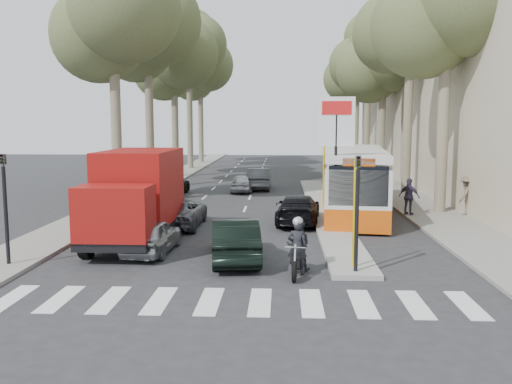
% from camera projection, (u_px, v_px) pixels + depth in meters
% --- Properties ---
extents(ground, '(120.00, 120.00, 0.00)m').
position_uv_depth(ground, '(250.00, 262.00, 17.80)').
color(ground, '#28282B').
rests_on(ground, ground).
extents(sidewalk_right, '(3.20, 70.00, 0.12)m').
position_uv_depth(sidewalk_right, '(378.00, 181.00, 42.17)').
color(sidewalk_right, gray).
rests_on(sidewalk_right, ground).
extents(median_left, '(2.40, 64.00, 0.12)m').
position_uv_depth(median_left, '(175.00, 176.00, 45.91)').
color(median_left, gray).
rests_on(median_left, ground).
extents(traffic_island, '(1.50, 26.00, 0.16)m').
position_uv_depth(traffic_island, '(323.00, 208.00, 28.54)').
color(traffic_island, gray).
rests_on(traffic_island, ground).
extents(building_far, '(11.00, 20.00, 16.00)m').
position_uv_depth(building_far, '(439.00, 85.00, 49.76)').
color(building_far, '#B7A88E').
rests_on(building_far, ground).
extents(billboard, '(1.50, 12.10, 5.60)m').
position_uv_depth(billboard, '(336.00, 144.00, 22.13)').
color(billboard, yellow).
rests_on(billboard, ground).
extents(traffic_light_island, '(0.16, 0.41, 3.60)m').
position_uv_depth(traffic_light_island, '(357.00, 194.00, 15.85)').
color(traffic_light_island, black).
rests_on(traffic_light_island, ground).
extents(traffic_light_left, '(0.16, 0.41, 3.60)m').
position_uv_depth(traffic_light_left, '(4.00, 189.00, 16.85)').
color(traffic_light_left, black).
rests_on(traffic_light_left, ground).
extents(tree_l_a, '(7.40, 7.20, 14.10)m').
position_uv_depth(tree_l_a, '(115.00, 13.00, 28.85)').
color(tree_l_a, '#6B604C').
rests_on(tree_l_a, ground).
extents(tree_l_b, '(7.40, 7.20, 14.88)m').
position_uv_depth(tree_l_b, '(150.00, 26.00, 36.69)').
color(tree_l_b, '#6B604C').
rests_on(tree_l_b, ground).
extents(tree_l_c, '(7.40, 7.20, 13.71)m').
position_uv_depth(tree_l_c, '(176.00, 56.00, 44.74)').
color(tree_l_c, '#6B604C').
rests_on(tree_l_c, ground).
extents(tree_l_d, '(7.40, 7.20, 15.66)m').
position_uv_depth(tree_l_d, '(190.00, 48.00, 52.46)').
color(tree_l_d, '#6B604C').
rests_on(tree_l_d, ground).
extents(tree_l_e, '(7.40, 7.20, 14.49)m').
position_uv_depth(tree_l_e, '(201.00, 67.00, 60.52)').
color(tree_l_e, '#6B604C').
rests_on(tree_l_e, ground).
extents(tree_r_a, '(7.40, 7.20, 14.10)m').
position_uv_depth(tree_r_a, '(450.00, 1.00, 26.08)').
color(tree_r_a, '#6B604C').
rests_on(tree_r_a, ground).
extents(tree_r_b, '(7.40, 7.20, 15.27)m').
position_uv_depth(tree_r_b, '(413.00, 12.00, 33.87)').
color(tree_r_b, '#6B604C').
rests_on(tree_r_b, ground).
extents(tree_r_c, '(7.40, 7.20, 13.32)m').
position_uv_depth(tree_r_c, '(385.00, 56.00, 42.03)').
color(tree_r_c, '#6B604C').
rests_on(tree_r_c, ground).
extents(tree_r_d, '(7.40, 7.20, 14.88)m').
position_uv_depth(tree_r_d, '(370.00, 51.00, 49.77)').
color(tree_r_d, '#6B604C').
rests_on(tree_r_d, ground).
extents(tree_r_e, '(7.40, 7.20, 14.10)m').
position_uv_depth(tree_r_e, '(359.00, 68.00, 57.78)').
color(tree_r_e, '#6B604C').
rests_on(tree_r_e, ground).
extents(silver_hatchback, '(1.65, 3.71, 1.24)m').
position_uv_depth(silver_hatchback, '(152.00, 236.00, 18.94)').
color(silver_hatchback, '#A9ADB1').
rests_on(silver_hatchback, ground).
extents(dark_hatchback, '(2.01, 4.45, 1.42)m').
position_uv_depth(dark_hatchback, '(235.00, 239.00, 17.93)').
color(dark_hatchback, black).
rests_on(dark_hatchback, ground).
extents(queue_car_a, '(2.10, 4.50, 1.25)m').
position_uv_depth(queue_car_a, '(179.00, 212.00, 23.87)').
color(queue_car_a, '#52545B').
rests_on(queue_car_a, ground).
extents(queue_car_b, '(2.27, 4.69, 1.32)m').
position_uv_depth(queue_car_b, '(298.00, 209.00, 24.57)').
color(queue_car_b, black).
rests_on(queue_car_b, ground).
extents(queue_car_c, '(1.51, 3.52, 1.18)m').
position_uv_depth(queue_car_c, '(243.00, 183.00, 35.83)').
color(queue_car_c, '#ABADB3').
rests_on(queue_car_c, ground).
extents(queue_car_d, '(1.54, 4.38, 1.44)m').
position_uv_depth(queue_car_d, '(259.00, 179.00, 37.36)').
color(queue_car_d, '#44474B').
rests_on(queue_car_d, ground).
extents(queue_car_e, '(2.78, 5.38, 1.49)m').
position_uv_depth(queue_car_e, '(164.00, 184.00, 33.84)').
color(queue_car_e, black).
rests_on(queue_car_e, ground).
extents(red_truck, '(2.53, 6.57, 3.50)m').
position_uv_depth(red_truck, '(137.00, 195.00, 20.37)').
color(red_truck, black).
rests_on(red_truck, ground).
extents(city_bus, '(4.21, 12.56, 3.25)m').
position_uv_depth(city_bus, '(357.00, 179.00, 27.63)').
color(city_bus, '#D54F0B').
rests_on(city_bus, ground).
extents(motorcycle, '(0.83, 2.08, 1.77)m').
position_uv_depth(motorcycle, '(298.00, 247.00, 16.36)').
color(motorcycle, black).
rests_on(motorcycle, ground).
extents(pedestrian_near, '(1.13, 1.05, 1.78)m').
position_uv_depth(pedestrian_near, '(409.00, 197.00, 26.11)').
color(pedestrian_near, '#383048').
rests_on(pedestrian_near, sidewalk_right).
extents(pedestrian_far, '(1.25, 1.25, 1.89)m').
position_uv_depth(pedestrian_far, '(467.00, 195.00, 26.19)').
color(pedestrian_far, '#615848').
rests_on(pedestrian_far, sidewalk_right).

